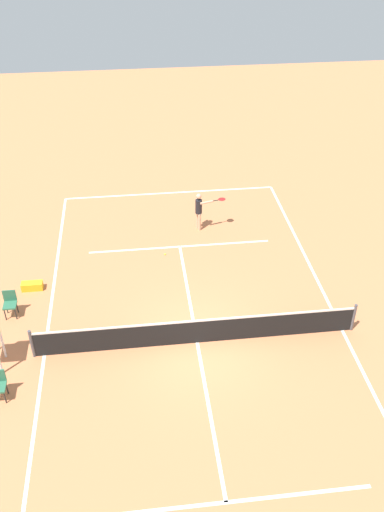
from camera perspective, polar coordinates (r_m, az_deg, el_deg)
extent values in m
plane|color=#D37A4C|center=(18.27, 0.53, -8.84)|extent=(60.00, 60.00, 0.00)
cube|color=white|center=(26.49, -2.26, 6.48)|extent=(9.75, 0.10, 0.01)
cube|color=white|center=(19.35, 15.12, -7.34)|extent=(0.10, 20.30, 0.01)
cube|color=white|center=(18.46, -14.88, -9.79)|extent=(0.10, 20.30, 0.01)
cube|color=white|center=(22.60, -1.26, 0.97)|extent=(7.31, 0.10, 0.01)
cube|color=white|center=(14.81, 3.52, -23.87)|extent=(7.31, 0.10, 0.01)
cube|color=white|center=(18.27, 0.53, -8.83)|extent=(0.10, 11.17, 0.01)
cylinder|color=#4C4C51|center=(19.11, 16.21, -6.06)|extent=(0.10, 0.10, 1.07)
cylinder|color=#4C4C51|center=(18.15, -16.07, -8.63)|extent=(0.10, 0.10, 1.07)
cube|color=black|center=(17.96, 0.54, -7.79)|extent=(10.35, 0.03, 0.91)
cube|color=white|center=(17.64, 0.55, -6.66)|extent=(10.35, 0.04, 0.06)
cylinder|color=#D8A884|center=(23.61, 0.58, 3.73)|extent=(0.12, 0.12, 0.78)
cylinder|color=#D8A884|center=(23.45, 0.77, 3.50)|extent=(0.12, 0.12, 0.78)
cylinder|color=black|center=(23.17, 0.69, 5.09)|extent=(0.28, 0.28, 0.61)
sphere|color=#D8A884|center=(22.94, 0.69, 6.14)|extent=(0.22, 0.22, 0.22)
cylinder|color=#D8A884|center=(23.31, 0.51, 5.37)|extent=(0.09, 0.09, 0.55)
cylinder|color=#D8A884|center=(23.00, 1.50, 5.51)|extent=(0.55, 0.23, 0.09)
cylinder|color=black|center=(23.15, 2.42, 5.69)|extent=(0.26, 0.10, 0.04)
ellipsoid|color=red|center=(23.25, 3.08, 5.82)|extent=(0.38, 0.35, 0.04)
sphere|color=#CCE033|center=(22.12, -2.78, 0.19)|extent=(0.07, 0.07, 0.07)
cylinder|color=silver|center=(18.24, -18.93, -8.01)|extent=(0.07, 0.07, 1.55)
cylinder|color=#262626|center=(17.26, -18.59, -13.57)|extent=(0.04, 0.04, 0.45)
cylinder|color=#262626|center=(17.49, -18.42, -12.72)|extent=(0.04, 0.04, 0.45)
cylinder|color=#262626|center=(19.89, -17.59, -5.67)|extent=(0.04, 0.04, 0.45)
cylinder|color=#262626|center=(19.96, -18.58, -5.72)|extent=(0.04, 0.04, 0.45)
cylinder|color=#262626|center=(20.15, -17.46, -5.02)|extent=(0.04, 0.04, 0.45)
cylinder|color=#262626|center=(20.23, -18.43, -5.07)|extent=(0.04, 0.04, 0.45)
cube|color=#2D6B4C|center=(19.90, -18.15, -4.81)|extent=(0.44, 0.44, 0.06)
cube|color=#2D6B4C|center=(19.92, -18.19, -3.85)|extent=(0.44, 0.04, 0.44)
cube|color=yellow|center=(21.09, -16.04, -2.97)|extent=(0.76, 0.32, 0.30)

